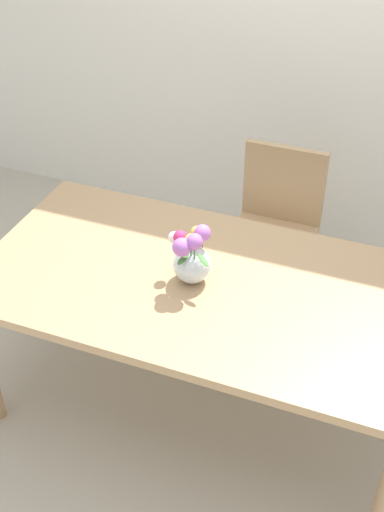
{
  "coord_description": "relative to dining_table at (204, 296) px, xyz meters",
  "views": [
    {
      "loc": [
        0.7,
        -1.93,
        2.43
      ],
      "look_at": [
        -0.05,
        -0.01,
        0.86
      ],
      "focal_mm": 46.19,
      "sensor_mm": 36.0,
      "label": 1
    }
  ],
  "objects": [
    {
      "name": "chair_far",
      "position": [
        0.09,
        0.83,
        -0.14
      ],
      "size": [
        0.42,
        0.42,
        0.9
      ],
      "rotation": [
        0.0,
        0.0,
        3.14
      ],
      "color": "tan",
      "rests_on": "ground_plane"
    },
    {
      "name": "back_wall",
      "position": [
        0.0,
        1.6,
        0.74
      ],
      "size": [
        7.0,
        0.1,
        2.8
      ],
      "primitive_type": "cube",
      "color": "silver",
      "rests_on": "ground_plane"
    },
    {
      "name": "dining_table",
      "position": [
        0.0,
        0.0,
        0.0
      ],
      "size": [
        1.87,
        0.98,
        0.74
      ],
      "color": "tan",
      "rests_on": "ground_plane"
    },
    {
      "name": "ground_plane",
      "position": [
        0.0,
        0.0,
        -0.66
      ],
      "size": [
        12.0,
        12.0,
        0.0
      ],
      "primitive_type": "plane",
      "color": "#B7AD99"
    },
    {
      "name": "flower_vase",
      "position": [
        -0.05,
        -0.01,
        0.19
      ],
      "size": [
        0.21,
        0.19,
        0.25
      ],
      "color": "silver",
      "rests_on": "dining_table"
    }
  ]
}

